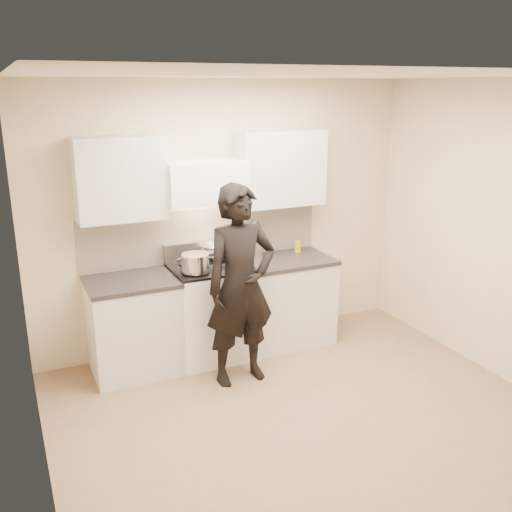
# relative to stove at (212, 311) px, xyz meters

# --- Properties ---
(ground_plane) EXTENTS (4.00, 4.00, 0.00)m
(ground_plane) POSITION_rel_stove_xyz_m (0.30, -1.42, -0.47)
(ground_plane) COLOR #856C51
(room_shell) EXTENTS (4.04, 3.54, 2.70)m
(room_shell) POSITION_rel_stove_xyz_m (0.24, -1.05, 1.12)
(room_shell) COLOR beige
(room_shell) RESTS_ON ground
(stove) EXTENTS (0.76, 0.65, 0.96)m
(stove) POSITION_rel_stove_xyz_m (0.00, 0.00, 0.00)
(stove) COLOR white
(stove) RESTS_ON ground
(counter_right) EXTENTS (0.92, 0.67, 0.92)m
(counter_right) POSITION_rel_stove_xyz_m (0.83, 0.00, -0.01)
(counter_right) COLOR silver
(counter_right) RESTS_ON ground
(counter_left) EXTENTS (0.82, 0.67, 0.92)m
(counter_left) POSITION_rel_stove_xyz_m (-0.78, 0.00, -0.01)
(counter_left) COLOR silver
(counter_left) RESTS_ON ground
(wok) EXTENTS (0.42, 0.51, 0.33)m
(wok) POSITION_rel_stove_xyz_m (0.15, 0.14, 0.60)
(wok) COLOR silver
(wok) RESTS_ON stove
(stock_pot) EXTENTS (0.36, 0.31, 0.17)m
(stock_pot) POSITION_rel_stove_xyz_m (-0.20, -0.14, 0.57)
(stock_pot) COLOR silver
(stock_pot) RESTS_ON stove
(utensil_crock) EXTENTS (0.14, 0.14, 0.36)m
(utensil_crock) POSITION_rel_stove_xyz_m (0.59, 0.24, 0.56)
(utensil_crock) COLOR #AAAAAB
(utensil_crock) RESTS_ON counter_right
(spice_jar) EXTENTS (0.05, 0.05, 0.11)m
(spice_jar) POSITION_rel_stove_xyz_m (0.71, 0.17, 0.50)
(spice_jar) COLOR gold
(spice_jar) RESTS_ON counter_right
(oil_glass) EXTENTS (0.07, 0.07, 0.12)m
(oil_glass) POSITION_rel_stove_xyz_m (1.05, 0.15, 0.51)
(oil_glass) COLOR #C08E08
(oil_glass) RESTS_ON counter_right
(person) EXTENTS (0.69, 0.47, 1.83)m
(person) POSITION_rel_stove_xyz_m (0.08, -0.57, 0.44)
(person) COLOR black
(person) RESTS_ON ground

